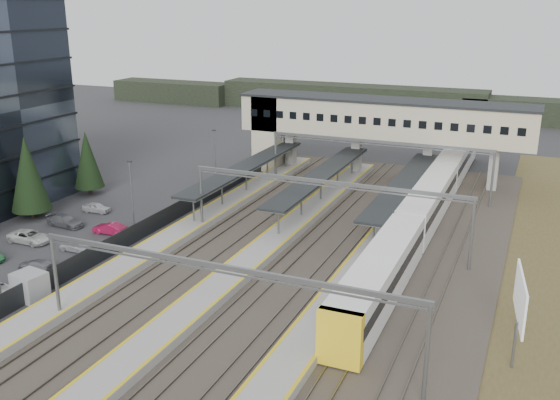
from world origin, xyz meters
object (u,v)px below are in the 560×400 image
at_px(billboard, 520,300).
at_px(train, 428,203).
at_px(relay_cabin_far, 30,286).
at_px(footbridge, 363,121).

bearing_deg(billboard, train, 113.41).
relative_size(relay_cabin_far, billboard, 0.44).
xyz_separation_m(relay_cabin_far, train, (26.88, 32.15, 1.09)).
bearing_deg(footbridge, relay_cabin_far, -106.91).
height_order(relay_cabin_far, train, train).
bearing_deg(footbridge, billboard, -60.43).
distance_m(train, billboard, 26.99).
height_order(train, billboard, billboard).
distance_m(footbridge, billboard, 46.80).
height_order(footbridge, train, footbridge).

